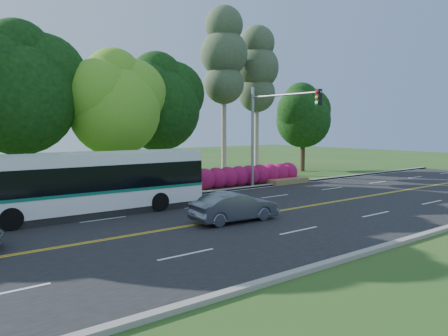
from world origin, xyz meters
TOP-DOWN VIEW (x-y plane):
  - ground at (0.00, 0.00)m, footprint 120.00×120.00m
  - road at (0.00, 0.00)m, footprint 60.00×14.00m
  - curb_north at (0.00, 7.15)m, footprint 60.00×0.30m
  - curb_south at (0.00, -7.15)m, footprint 60.00×0.30m
  - grass_verge at (0.00, 9.00)m, footprint 60.00×4.00m
  - lane_markings at (-0.09, 0.00)m, footprint 57.60×13.82m
  - tree_row at (-5.15, 12.13)m, footprint 44.70×9.10m
  - bougainvillea_hedge at (7.18, 8.15)m, footprint 9.50×2.25m
  - traffic_signal at (6.49, 5.40)m, footprint 0.42×6.10m
  - transit_bus at (-6.18, 4.84)m, footprint 11.50×2.68m
  - sedan at (-1.51, -0.54)m, footprint 4.15×1.69m

SIDE VIEW (x-z plane):
  - ground at x=0.00m, z-range 0.00..0.00m
  - road at x=0.00m, z-range 0.00..0.02m
  - lane_markings at x=-0.09m, z-range 0.02..0.02m
  - grass_verge at x=0.00m, z-range 0.00..0.10m
  - curb_north at x=0.00m, z-range 0.00..0.15m
  - curb_south at x=0.00m, z-range 0.00..0.15m
  - sedan at x=-1.51m, z-range 0.02..1.36m
  - bougainvillea_hedge at x=7.18m, z-range -0.03..1.47m
  - transit_bus at x=-6.18m, z-range 0.01..3.01m
  - traffic_signal at x=6.49m, z-range 1.17..8.17m
  - tree_row at x=-5.15m, z-range -0.19..13.65m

